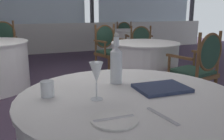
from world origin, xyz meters
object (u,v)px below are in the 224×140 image
Objects in this scene: dining_chair_0_0 at (139,43)px; dining_chair_0_1 at (125,35)px; dining_chair_1_0 at (3,43)px; side_plate at (114,119)px; menu_book at (162,88)px; water_tumbler at (47,89)px; wine_glass at (96,74)px; dining_chair_3_0 at (200,65)px; dining_chair_3_1 at (109,47)px; water_bottle at (116,64)px.

dining_chair_0_0 is 1.00× the size of dining_chair_0_1.
dining_chair_1_0 reaches higher than dining_chair_0_0.
dining_chair_0_0 is at bearing 0.00° from dining_chair_0_1.
dining_chair_0_0 reaches higher than dining_chair_0_1.
side_plate is 0.69× the size of menu_book.
water_tumbler is at bearing 117.23° from side_plate.
wine_glass is at bearing 86.56° from side_plate.
dining_chair_3_0 is at bearing 33.06° from wine_glass.
dining_chair_0_0 is at bearing 59.64° from side_plate.
menu_book is 3.84m from dining_chair_0_0.
dining_chair_3_1 reaches higher than water_tumbler.
water_bottle is 3.72× the size of water_tumbler.
side_plate is 0.22× the size of dining_chair_0_0.
dining_chair_3_1 is at bearing 70.40° from dining_chair_1_0.
water_bottle is 0.32m from menu_book.
dining_chair_3_0 is at bearing 30.30° from water_bottle.
dining_chair_3_0 reaches higher than dining_chair_0_0.
water_bottle is 0.33× the size of dining_chair_3_1.
dining_chair_1_0 reaches higher than dining_chair_3_0.
wine_glass is 0.28m from water_tumbler.
dining_chair_0_1 is at bearing 64.01° from side_plate.
water_bottle reaches higher than dining_chair_3_1.
menu_book is at bearing 116.77° from dining_chair_3_0.
side_plate is at bearing -114.44° from water_bottle.
dining_chair_3_1 is (-0.91, -0.52, 0.03)m from dining_chair_0_0.
menu_book is 0.30× the size of dining_chair_3_0.
menu_book is 0.29× the size of dining_chair_1_0.
dining_chair_3_1 reaches higher than dining_chair_0_0.
water_bottle is 1.62× the size of wine_glass.
side_plate is at bearing -9.83° from dining_chair_0_1.
water_bottle is 0.32m from wine_glass.
dining_chair_0_1 is (2.28, 5.25, -0.22)m from menu_book.
side_plate is 4.28m from dining_chair_0_0.
dining_chair_3_0 is at bearing 2.61° from dining_chair_0_1.
dining_chair_3_1 is (1.76, -1.18, -0.02)m from dining_chair_1_0.
menu_book is at bearing 1.09° from wine_glass.
dining_chair_1_0 is 1.05× the size of dining_chair_3_1.
side_plate is 4.38m from dining_chair_1_0.
water_bottle is 5.61m from dining_chair_0_1.
dining_chair_1_0 is (-2.67, 0.66, 0.05)m from dining_chair_0_0.
dining_chair_0_0 is (1.75, 3.42, -0.21)m from menu_book.
wine_glass is at bearing -10.82° from dining_chair_0_1.
dining_chair_0_0 is 0.89× the size of dining_chair_1_0.
water_bottle is 0.36× the size of dining_chair_0_0.
dining_chair_1_0 is (-3.20, -1.18, 0.06)m from dining_chair_0_1.
wine_glass is 0.20× the size of dining_chair_1_0.
side_plate is at bearing -62.77° from water_tumbler.
water_bottle is at bearing 11.95° from water_tumbler.
dining_chair_3_0 is at bearing 43.21° from menu_book.
water_tumbler reaches higher than side_plate.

